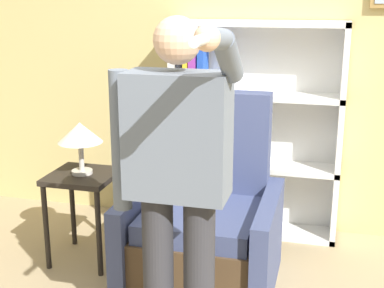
{
  "coord_description": "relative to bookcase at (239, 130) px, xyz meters",
  "views": [
    {
      "loc": [
        0.55,
        -2.02,
        1.78
      ],
      "look_at": [
        -0.13,
        0.58,
        1.04
      ],
      "focal_mm": 50.0,
      "sensor_mm": 36.0,
      "label": 1
    }
  ],
  "objects": [
    {
      "name": "wall_back",
      "position": [
        0.12,
        0.16,
        0.61
      ],
      "size": [
        8.0,
        0.11,
        2.8
      ],
      "color": "tan",
      "rests_on": "ground_plane"
    },
    {
      "name": "bookcase",
      "position": [
        0.0,
        0.0,
        0.0
      ],
      "size": [
        1.27,
        0.28,
        1.62
      ],
      "color": "white",
      "rests_on": "ground_plane"
    },
    {
      "name": "armchair",
      "position": [
        -0.06,
        -0.84,
        -0.43
      ],
      "size": [
        0.92,
        0.87,
        1.19
      ],
      "color": "#4C3823",
      "rests_on": "ground_plane"
    },
    {
      "name": "person_standing",
      "position": [
        0.01,
        -1.69,
        0.19
      ],
      "size": [
        0.61,
        0.78,
        1.71
      ],
      "color": "#2D2D33",
      "rests_on": "ground_plane"
    },
    {
      "name": "side_table",
      "position": [
        -0.93,
        -0.78,
        -0.28
      ],
      "size": [
        0.44,
        0.44,
        0.63
      ],
      "color": "black",
      "rests_on": "ground_plane"
    },
    {
      "name": "table_lamp",
      "position": [
        -0.93,
        -0.78,
        0.1
      ],
      "size": [
        0.3,
        0.3,
        0.35
      ],
      "color": "#B7B2A8",
      "rests_on": "side_table"
    }
  ]
}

